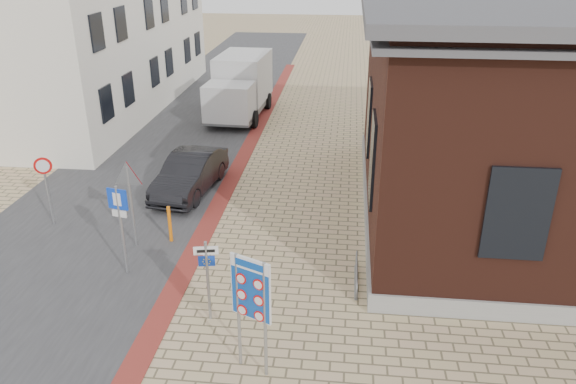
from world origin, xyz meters
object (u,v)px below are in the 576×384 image
at_px(box_truck, 240,86).
at_px(parking_sign, 120,215).
at_px(sedan, 190,173).
at_px(border_sign, 251,292).
at_px(essen_sign, 207,270).
at_px(bollard, 170,224).

xyz_separation_m(box_truck, parking_sign, (-0.31, -15.01, 0.21)).
height_order(sedan, border_sign, border_sign).
height_order(box_truck, border_sign, box_truck).
bearing_deg(essen_sign, bollard, 108.99).
relative_size(parking_sign, bollard, 2.24).
relative_size(box_truck, parking_sign, 2.27).
bearing_deg(parking_sign, bollard, 82.27).
bearing_deg(border_sign, sedan, 137.71).
bearing_deg(bollard, parking_sign, -109.88).
bearing_deg(parking_sign, box_truck, 100.96).
bearing_deg(sedan, box_truck, 96.60).
bearing_deg(essen_sign, parking_sign, 136.81).
bearing_deg(essen_sign, border_sign, -61.74).
xyz_separation_m(sedan, border_sign, (3.72, -8.77, 1.24)).
relative_size(box_truck, essen_sign, 2.80).
relative_size(border_sign, essen_sign, 1.29).
height_order(border_sign, parking_sign, border_sign).
bearing_deg(border_sign, bollard, 147.82).
bearing_deg(essen_sign, sedan, 97.63).
height_order(sedan, parking_sign, parking_sign).
relative_size(box_truck, border_sign, 2.17).
height_order(border_sign, essen_sign, border_sign).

